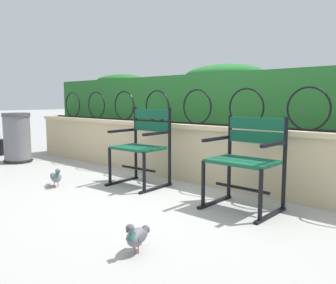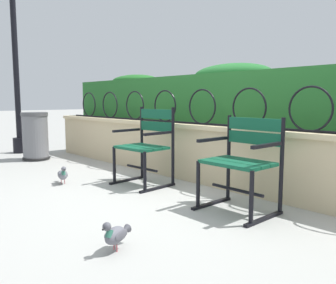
# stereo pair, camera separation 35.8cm
# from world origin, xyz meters

# --- Properties ---
(ground_plane) EXTENTS (60.00, 60.00, 0.00)m
(ground_plane) POSITION_xyz_m (0.00, 0.00, 0.00)
(ground_plane) COLOR #9E9E99
(stone_wall) EXTENTS (6.90, 0.41, 0.69)m
(stone_wall) POSITION_xyz_m (0.00, 0.77, 0.35)
(stone_wall) COLOR #C6B289
(stone_wall) RESTS_ON ground
(iron_arch_fence) EXTENTS (6.37, 0.02, 0.42)m
(iron_arch_fence) POSITION_xyz_m (-0.11, 0.70, 0.88)
(iron_arch_fence) COLOR black
(iron_arch_fence) RESTS_ON stone_wall
(hedge_row) EXTENTS (6.76, 0.67, 0.75)m
(hedge_row) POSITION_xyz_m (-0.02, 1.29, 1.04)
(hedge_row) COLOR #236028
(hedge_row) RESTS_ON stone_wall
(park_chair_left) EXTENTS (0.60, 0.55, 0.90)m
(park_chair_left) POSITION_xyz_m (-0.50, 0.16, 0.47)
(park_chair_left) COLOR #0F4C33
(park_chair_left) RESTS_ON ground
(park_chair_right) EXTENTS (0.61, 0.53, 0.84)m
(park_chair_right) POSITION_xyz_m (0.84, 0.17, 0.46)
(park_chair_right) COLOR #0F4C33
(park_chair_right) RESTS_ON ground
(pigeon_near_chairs) EXTENTS (0.29, 0.15, 0.22)m
(pigeon_near_chairs) POSITION_xyz_m (-1.17, -0.57, 0.11)
(pigeon_near_chairs) COLOR slate
(pigeon_near_chairs) RESTS_ON ground
(pigeon_far_side) EXTENTS (0.17, 0.28, 0.22)m
(pigeon_far_side) POSITION_xyz_m (0.78, -1.14, 0.11)
(pigeon_far_side) COLOR #5B5B66
(pigeon_far_side) RESTS_ON ground
(trash_bin) EXTENTS (0.44, 0.44, 0.78)m
(trash_bin) POSITION_xyz_m (-3.02, -0.13, 0.37)
(trash_bin) COLOR slate
(trash_bin) RESTS_ON ground
(lamppost) EXTENTS (0.28, 0.28, 3.62)m
(lamppost) POSITION_xyz_m (-3.97, -0.05, 1.88)
(lamppost) COLOR black
(lamppost) RESTS_ON ground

